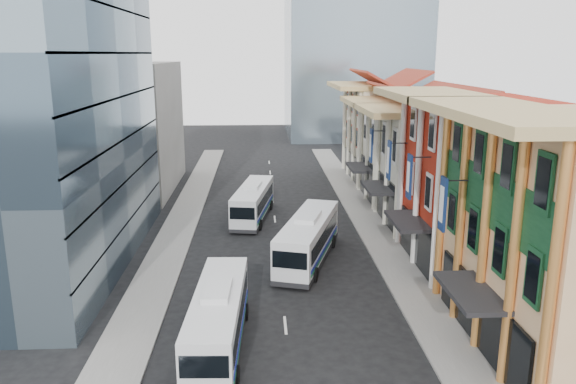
{
  "coord_description": "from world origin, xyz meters",
  "views": [
    {
      "loc": [
        -1.34,
        -20.99,
        14.96
      ],
      "look_at": [
        0.87,
        21.91,
        4.33
      ],
      "focal_mm": 35.0,
      "sensor_mm": 36.0,
      "label": 1
    }
  ],
  "objects": [
    {
      "name": "bus_left_far",
      "position": [
        -2.0,
        29.3,
        1.68
      ],
      "size": [
        4.12,
        10.73,
        3.36
      ],
      "primitive_type": null,
      "rotation": [
        0.0,
        0.0,
        -0.16
      ],
      "color": "silver",
      "rests_on": "ground"
    },
    {
      "name": "sidewalk_left",
      "position": [
        -8.5,
        22.0,
        0.07
      ],
      "size": [
        3.0,
        90.0,
        0.15
      ],
      "primitive_type": "cube",
      "color": "slate",
      "rests_on": "ground"
    },
    {
      "name": "office_tower",
      "position": [
        -17.0,
        19.0,
        15.0
      ],
      "size": [
        12.0,
        26.0,
        30.0
      ],
      "primitive_type": "cube",
      "color": "#3D5060",
      "rests_on": "ground"
    },
    {
      "name": "shophouse_cream_near",
      "position": [
        14.0,
        26.5,
        5.0
      ],
      "size": [
        8.0,
        9.0,
        10.0
      ],
      "primitive_type": "cube",
      "color": "silver",
      "rests_on": "ground"
    },
    {
      "name": "shophouse_red",
      "position": [
        14.0,
        17.0,
        6.0
      ],
      "size": [
        8.0,
        10.0,
        12.0
      ],
      "primitive_type": "cube",
      "color": "#AB2513",
      "rests_on": "ground"
    },
    {
      "name": "bus_left_near",
      "position": [
        -3.58,
        5.77,
        1.69
      ],
      "size": [
        2.93,
        10.63,
        3.38
      ],
      "primitive_type": null,
      "rotation": [
        0.0,
        0.0,
        -0.04
      ],
      "color": "silver",
      "rests_on": "ground"
    },
    {
      "name": "office_block_far",
      "position": [
        -16.0,
        42.0,
        7.0
      ],
      "size": [
        10.0,
        18.0,
        14.0
      ],
      "primitive_type": "cube",
      "color": "gray",
      "rests_on": "ground"
    },
    {
      "name": "bus_right",
      "position": [
        2.15,
        18.01,
        1.81
      ],
      "size": [
        5.86,
        11.59,
        3.63
      ],
      "primitive_type": null,
      "rotation": [
        0.0,
        0.0,
        -0.3
      ],
      "color": "silver",
      "rests_on": "ground"
    },
    {
      "name": "shophouse_cream_mid",
      "position": [
        14.0,
        35.5,
        5.0
      ],
      "size": [
        8.0,
        9.0,
        10.0
      ],
      "primitive_type": "cube",
      "color": "silver",
      "rests_on": "ground"
    },
    {
      "name": "sidewalk_right",
      "position": [
        8.5,
        22.0,
        0.07
      ],
      "size": [
        3.0,
        90.0,
        0.15
      ],
      "primitive_type": "cube",
      "color": "slate",
      "rests_on": "ground"
    },
    {
      "name": "shophouse_tan",
      "position": [
        14.0,
        5.0,
        6.0
      ],
      "size": [
        8.0,
        14.0,
        12.0
      ],
      "primitive_type": "cube",
      "color": "#D9AD7D",
      "rests_on": "ground"
    },
    {
      "name": "shophouse_cream_far",
      "position": [
        14.0,
        46.0,
        5.5
      ],
      "size": [
        8.0,
        12.0,
        11.0
      ],
      "primitive_type": "cube",
      "color": "silver",
      "rests_on": "ground"
    }
  ]
}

